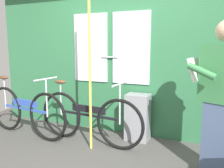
{
  "coord_description": "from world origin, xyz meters",
  "views": [
    {
      "loc": [
        1.3,
        -2.26,
        1.4
      ],
      "look_at": [
        0.04,
        0.71,
        0.88
      ],
      "focal_mm": 37.61,
      "sensor_mm": 36.0,
      "label": 1
    }
  ],
  "objects_px": {
    "bicycle_leaning_behind": "(25,111)",
    "handrail_pole": "(90,63)",
    "bicycle_near_door": "(88,118)",
    "trash_bin_by_wall": "(138,117)",
    "passenger_reading_newspaper": "(221,97)"
  },
  "relations": [
    {
      "from": "trash_bin_by_wall",
      "to": "bicycle_leaning_behind",
      "type": "bearing_deg",
      "value": -163.05
    },
    {
      "from": "bicycle_leaning_behind",
      "to": "handrail_pole",
      "type": "xyz_separation_m",
      "value": [
        1.2,
        -0.04,
        0.79
      ]
    },
    {
      "from": "bicycle_near_door",
      "to": "passenger_reading_newspaper",
      "type": "relative_size",
      "value": 1.03
    },
    {
      "from": "bicycle_leaning_behind",
      "to": "handrail_pole",
      "type": "relative_size",
      "value": 0.71
    },
    {
      "from": "bicycle_leaning_behind",
      "to": "trash_bin_by_wall",
      "type": "bearing_deg",
      "value": 24.18
    },
    {
      "from": "passenger_reading_newspaper",
      "to": "trash_bin_by_wall",
      "type": "bearing_deg",
      "value": -7.36
    },
    {
      "from": "bicycle_near_door",
      "to": "handrail_pole",
      "type": "bearing_deg",
      "value": -46.97
    },
    {
      "from": "bicycle_near_door",
      "to": "bicycle_leaning_behind",
      "type": "bearing_deg",
      "value": -169.28
    },
    {
      "from": "passenger_reading_newspaper",
      "to": "trash_bin_by_wall",
      "type": "xyz_separation_m",
      "value": [
        -1.09,
        0.62,
        -0.53
      ]
    },
    {
      "from": "bicycle_leaning_behind",
      "to": "passenger_reading_newspaper",
      "type": "distance_m",
      "value": 2.83
    },
    {
      "from": "trash_bin_by_wall",
      "to": "handrail_pole",
      "type": "bearing_deg",
      "value": -131.84
    },
    {
      "from": "bicycle_leaning_behind",
      "to": "trash_bin_by_wall",
      "type": "distance_m",
      "value": 1.78
    },
    {
      "from": "bicycle_near_door",
      "to": "trash_bin_by_wall",
      "type": "height_order",
      "value": "bicycle_near_door"
    },
    {
      "from": "bicycle_leaning_behind",
      "to": "passenger_reading_newspaper",
      "type": "bearing_deg",
      "value": 5.17
    },
    {
      "from": "bicycle_leaning_behind",
      "to": "trash_bin_by_wall",
      "type": "height_order",
      "value": "bicycle_leaning_behind"
    }
  ]
}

